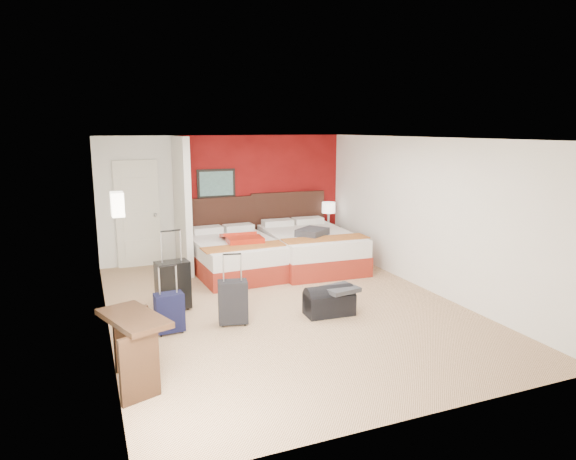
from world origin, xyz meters
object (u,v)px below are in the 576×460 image
duffel_bag (329,303)px  desk (135,350)px  bed_right (310,249)px  nightstand (328,238)px  suitcase_charcoal (233,304)px  bed_left (235,256)px  suitcase_black (173,287)px  suitcase_navy (170,314)px  table_lamp (329,214)px  red_suitcase_open (241,238)px

duffel_bag → desk: bearing=-156.4°
bed_right → duffel_bag: bearing=-105.9°
nightstand → suitcase_charcoal: size_ratio=0.97×
desk → bed_left: bearing=39.9°
suitcase_black → desk: desk is taller
suitcase_black → suitcase_charcoal: suitcase_black is taller
bed_left → suitcase_charcoal: bed_left is taller
suitcase_charcoal → suitcase_navy: 0.85m
desk → suitcase_charcoal: bearing=21.1°
duffel_bag → table_lamp: bearing=66.8°
table_lamp → suitcase_navy: size_ratio=1.01×
red_suitcase_open → desk: (-2.23, -3.54, -0.30)m
bed_left → duffel_bag: bed_left is taller
suitcase_charcoal → suitcase_navy: suitcase_charcoal is taller
suitcase_charcoal → suitcase_navy: (-0.85, 0.02, -0.04)m
bed_right → nightstand: bed_right is taller
suitcase_charcoal → duffel_bag: (1.38, -0.16, -0.12)m
red_suitcase_open → bed_right: bearing=5.1°
red_suitcase_open → desk: bearing=-118.3°
desk → nightstand: bearing=25.3°
table_lamp → red_suitcase_open: bearing=-156.9°
desk → red_suitcase_open: bearing=38.0°
nightstand → suitcase_black: suitcase_black is taller
bed_left → table_lamp: table_lamp is taller
desk → suitcase_navy: bearing=46.3°
bed_right → red_suitcase_open: size_ratio=2.56×
nightstand → table_lamp: 0.54m
bed_left → suitcase_charcoal: size_ratio=3.56×
suitcase_black → duffel_bag: 2.30m
table_lamp → suitcase_navy: (-3.94, -3.27, -0.57)m
suitcase_navy → table_lamp: bearing=36.2°
duffel_bag → desk: desk is taller
bed_right → nightstand: (0.85, 0.93, -0.05)m
table_lamp → bed_left: bearing=-159.9°
suitcase_black → suitcase_navy: suitcase_black is taller
bed_left → bed_right: bed_right is taller
nightstand → suitcase_black: size_ratio=0.80×
bed_left → suitcase_charcoal: 2.54m
duffel_bag → bed_right: bearing=74.4°
suitcase_black → nightstand: bearing=25.7°
bed_left → nightstand: (2.35, 0.86, -0.03)m
bed_left → red_suitcase_open: size_ratio=2.40×
duffel_bag → nightstand: bearing=66.8°
nightstand → suitcase_black: (-3.75, -2.42, 0.07)m
nightstand → table_lamp: bearing=0.0°
suitcase_navy → nightstand: bearing=36.2°
suitcase_black → duffel_bag: (2.04, -1.03, -0.18)m
suitcase_navy → red_suitcase_open: bearing=50.3°
nightstand → duffel_bag: bearing=-113.7°
bed_right → suitcase_black: suitcase_black is taller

